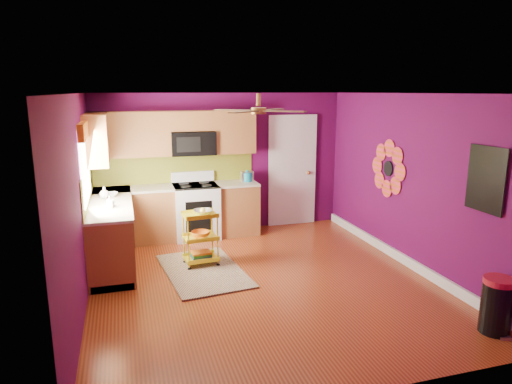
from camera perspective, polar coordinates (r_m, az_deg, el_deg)
name	(u,v)px	position (r m, az deg, el deg)	size (l,w,h in m)	color
ground	(262,281)	(6.32, 0.82, -11.07)	(5.00, 5.00, 0.00)	maroon
room_envelope	(265,162)	(5.87, 1.12, 3.72)	(4.54, 5.04, 2.52)	#4F0942
lower_cabinets	(151,222)	(7.65, -12.98, -3.70)	(2.81, 2.31, 0.94)	brown
electric_range	(196,210)	(8.06, -7.51, -2.30)	(0.76, 0.66, 1.13)	white
upper_cabinetry	(152,136)	(7.76, -12.88, 6.80)	(2.80, 2.30, 1.26)	brown
left_window	(85,151)	(6.65, -20.64, 4.87)	(0.08, 1.35, 1.08)	white
panel_door	(292,172)	(8.70, 4.54, 2.52)	(0.95, 0.11, 2.15)	white
right_wall_art	(427,173)	(6.62, 20.56, 2.27)	(0.04, 2.74, 1.04)	black
ceiling_fan	(258,110)	(5.99, 0.31, 10.22)	(1.01, 1.01, 0.26)	#BF8C3F
shag_rug	(203,270)	(6.68, -6.61, -9.72)	(1.03, 1.69, 0.02)	black
rolling_cart	(201,236)	(6.76, -6.89, -5.49)	(0.51, 0.39, 0.88)	yellow
trash_can	(497,305)	(5.60, 27.87, -12.42)	(0.42, 0.42, 0.62)	black
teal_kettle	(247,177)	(8.19, -1.10, 1.92)	(0.18, 0.18, 0.21)	teal
toaster	(247,176)	(8.21, -1.15, 1.99)	(0.22, 0.15, 0.18)	beige
soap_bottle_a	(110,202)	(6.64, -17.83, -1.19)	(0.08, 0.08, 0.17)	#EA3F72
soap_bottle_b	(104,192)	(7.27, -18.44, -0.05)	(0.14, 0.14, 0.18)	white
counter_dish	(110,195)	(7.38, -17.75, -0.30)	(0.23, 0.23, 0.06)	white
counter_cup	(110,203)	(6.73, -17.73, -1.37)	(0.11, 0.11, 0.09)	white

